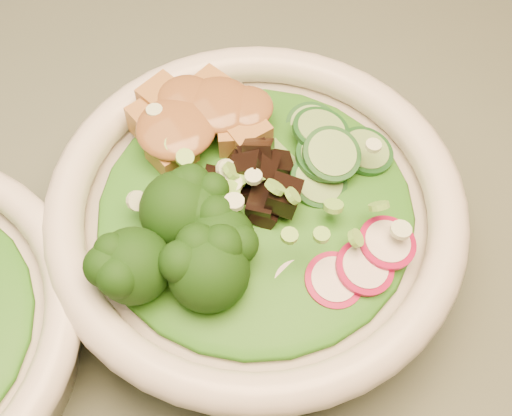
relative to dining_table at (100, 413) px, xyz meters
name	(u,v)px	position (x,y,z in m)	size (l,w,h in m)	color
dining_table	(100,413)	(0.00, 0.00, 0.00)	(1.20, 0.80, 0.75)	black
salad_bowl	(256,223)	(0.16, 0.03, 0.16)	(0.30, 0.30, 0.08)	silver
lettuce_bed	(256,207)	(0.16, 0.03, 0.18)	(0.23, 0.23, 0.03)	#226515
broccoli_florets	(176,252)	(0.10, 0.01, 0.20)	(0.09, 0.08, 0.05)	black
radish_slices	(330,274)	(0.18, -0.04, 0.19)	(0.12, 0.05, 0.02)	maroon
cucumber_slices	(334,145)	(0.24, 0.04, 0.20)	(0.08, 0.08, 0.04)	#75A25A
mushroom_heap	(244,182)	(0.16, 0.04, 0.20)	(0.08, 0.08, 0.05)	black
tofu_cubes	(197,133)	(0.15, 0.10, 0.20)	(0.10, 0.07, 0.04)	#A16135
peanut_sauce	(196,121)	(0.15, 0.10, 0.21)	(0.08, 0.06, 0.02)	brown
scallion_garnish	(256,186)	(0.16, 0.03, 0.21)	(0.22, 0.22, 0.03)	#74BE43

